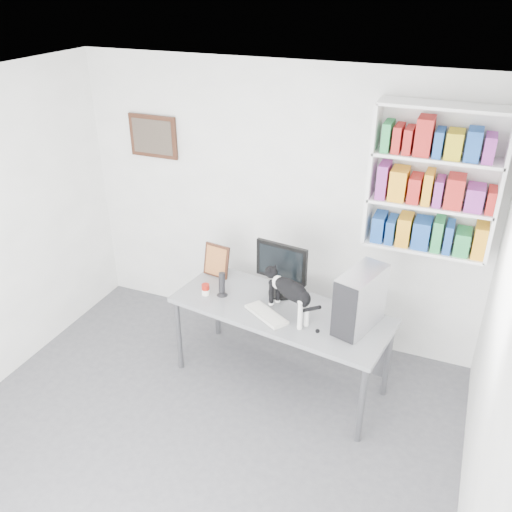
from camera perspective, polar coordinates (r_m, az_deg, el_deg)
name	(u,v)px	position (r m, az deg, el deg)	size (l,w,h in m)	color
room	(171,315)	(3.62, -8.97, -6.18)	(4.01, 4.01, 2.70)	#5D5C62
bookshelf	(434,181)	(4.64, 18.20, 7.51)	(1.03, 0.28, 1.24)	white
wall_art	(153,136)	(5.57, -10.77, 12.27)	(0.52, 0.04, 0.42)	#492517
desk	(280,345)	(4.90, 2.51, -9.37)	(1.89, 0.73, 0.79)	gray
monitor	(282,269)	(4.74, 2.72, -1.38)	(0.48, 0.23, 0.51)	black
keyboard	(267,314)	(4.56, 1.12, -6.17)	(0.41, 0.16, 0.03)	silver
pc_tower	(360,300)	(4.40, 10.90, -4.54)	(0.22, 0.50, 0.50)	silver
speaker	(222,284)	(4.80, -3.61, -2.94)	(0.10, 0.10, 0.23)	black
leaning_print	(217,260)	(5.09, -4.18, -0.43)	(0.26, 0.10, 0.32)	#492517
soup_can	(206,289)	(4.85, -5.33, -3.53)	(0.07, 0.07, 0.10)	#A8180E
cat	(290,299)	(4.46, 3.59, -4.51)	(0.60, 0.16, 0.37)	black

